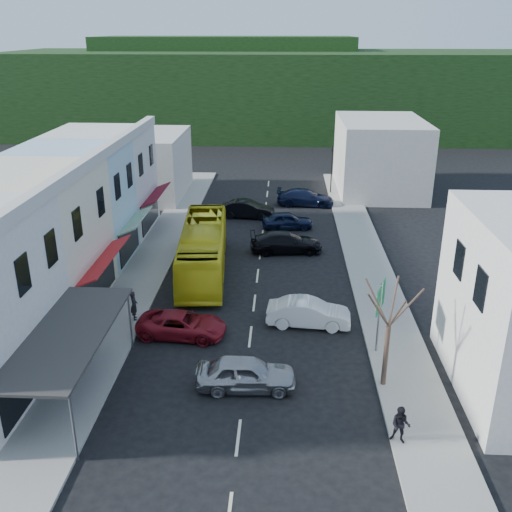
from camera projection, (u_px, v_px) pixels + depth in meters
The scene contains 20 objects.
ground at pixel (250, 337), 30.13m from camera, with size 120.00×120.00×0.00m, color black.
sidewalk_left at pixel (152, 261), 39.73m from camera, with size 3.00×52.00×0.15m, color gray.
sidewalk_right at pixel (368, 265), 39.02m from camera, with size 3.00×52.00×0.15m, color gray.
shopfront_row at pixel (46, 230), 33.87m from camera, with size 8.25×30.00×8.00m.
distant_block_left at pixel (142, 165), 54.61m from camera, with size 8.00×10.00×6.00m, color #B7B2A8.
distant_block_right at pixel (380, 156), 56.13m from camera, with size 8.00×12.00×7.00m, color #B7B2A8.
hillside at pixel (266, 87), 88.06m from camera, with size 80.00×26.00×14.00m.
bus at pixel (203, 250), 37.60m from camera, with size 2.50×11.60×3.10m, color yellow.
car_silver at pixel (246, 375), 25.58m from camera, with size 1.80×4.40×1.40m, color #9F9FA4.
car_white at pixel (309, 314), 31.04m from camera, with size 1.80×4.40×1.40m, color silver.
car_red at pixel (182, 324), 29.98m from camera, with size 1.90×4.60×1.40m, color maroon.
car_black_near at pixel (286, 243), 41.30m from camera, with size 1.84×4.50×1.40m, color black.
car_navy_mid at pixel (287, 220), 46.14m from camera, with size 1.80×4.40×1.40m, color black.
car_black_far at pixel (247, 210), 48.87m from camera, with size 1.80×4.40×1.40m, color black.
car_navy_far at pixel (305, 198), 52.24m from camera, with size 1.84×4.50×1.40m, color black.
pedestrian_left at pixel (134, 305), 31.34m from camera, with size 0.60×0.40×1.70m, color black.
pedestrian_right at pixel (401, 424), 21.93m from camera, with size 0.70×0.44×1.70m, color black.
direction_sign at pixel (379, 319), 27.87m from camera, with size 0.79×1.72×3.90m, color #0E5730, non-canonical shape.
street_tree at pixel (389, 326), 24.80m from camera, with size 2.46×2.46×6.19m, color #39281F, non-canonical shape.
traffic_signal at pixel (332, 170), 55.29m from camera, with size 0.80×1.05×4.71m, color black, non-canonical shape.
Camera 1 is at (1.63, -26.34, 15.15)m, focal length 40.00 mm.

